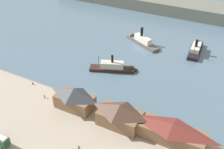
% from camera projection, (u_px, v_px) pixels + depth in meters
% --- Properties ---
extents(ground_plane, '(320.00, 320.00, 0.00)m').
position_uv_depth(ground_plane, '(87.00, 96.00, 110.69)').
color(ground_plane, slate).
extents(quay_promenade, '(110.00, 36.00, 1.20)m').
position_uv_depth(quay_promenade, '(53.00, 129.00, 94.16)').
color(quay_promenade, '#9E9384').
rests_on(quay_promenade, ground).
extents(seawall_edge, '(110.00, 0.80, 1.00)m').
position_uv_depth(seawall_edge, '(82.00, 100.00, 107.77)').
color(seawall_edge, gray).
rests_on(seawall_edge, ground).
extents(ferry_shed_east_terminal, '(14.59, 8.16, 8.75)m').
position_uv_depth(ferry_shed_east_terminal, '(74.00, 98.00, 100.40)').
color(ferry_shed_east_terminal, brown).
rests_on(ferry_shed_east_terminal, quay_promenade).
extents(ferry_shed_central_terminal, '(15.01, 9.12, 8.53)m').
position_uv_depth(ferry_shed_central_terminal, '(120.00, 115.00, 92.92)').
color(ferry_shed_central_terminal, brown).
rests_on(ferry_shed_central_terminal, quay_promenade).
extents(ferry_shed_west_terminal, '(22.25, 7.99, 7.09)m').
position_uv_depth(ferry_shed_west_terminal, '(172.00, 132.00, 87.10)').
color(ferry_shed_west_terminal, brown).
rests_on(ferry_shed_west_terminal, quay_promenade).
extents(pedestrian_standing_center, '(0.38, 0.38, 1.55)m').
position_uv_depth(pedestrian_standing_center, '(44.00, 96.00, 107.26)').
color(pedestrian_standing_center, '#6B5B4C').
rests_on(pedestrian_standing_center, quay_promenade).
extents(pedestrian_near_east_shed, '(0.38, 0.38, 1.54)m').
position_uv_depth(pedestrian_near_east_shed, '(79.00, 147.00, 85.57)').
color(pedestrian_near_east_shed, '#232328').
rests_on(pedestrian_near_east_shed, quay_promenade).
extents(mooring_post_east, '(0.44, 0.44, 0.90)m').
position_uv_depth(mooring_post_east, '(33.00, 83.00, 115.06)').
color(mooring_post_east, black).
rests_on(mooring_post_east, quay_promenade).
extents(ferry_moored_east, '(23.37, 14.94, 10.64)m').
position_uv_depth(ferry_moored_east, '(140.00, 40.00, 149.70)').
color(ferry_moored_east, '#514C47').
rests_on(ferry_moored_east, ground).
extents(ferry_near_quay, '(6.73, 21.91, 9.05)m').
position_uv_depth(ferry_near_quay, '(196.00, 48.00, 141.94)').
color(ferry_near_quay, black).
rests_on(ferry_near_quay, ground).
extents(ferry_approaching_west, '(22.58, 12.98, 9.39)m').
position_uv_depth(ferry_approaching_west, '(117.00, 68.00, 125.87)').
color(ferry_approaching_west, black).
rests_on(ferry_approaching_west, ground).
extents(far_headland, '(180.00, 24.00, 8.00)m').
position_uv_depth(far_headland, '(172.00, 6.00, 189.50)').
color(far_headland, '#60665B').
rests_on(far_headland, ground).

